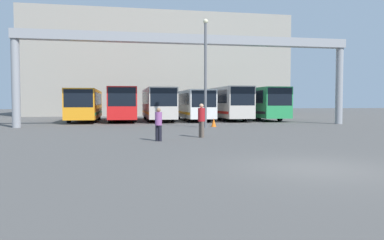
# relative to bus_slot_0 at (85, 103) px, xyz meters

# --- Properties ---
(ground_plane) EXTENTS (200.00, 200.00, 0.00)m
(ground_plane) POSITION_rel_bus_slot_0_xyz_m (8.83, -28.14, -1.75)
(ground_plane) COLOR #514F4C
(building_backdrop) EXTENTS (36.99, 12.00, 14.27)m
(building_backdrop) POSITION_rel_bus_slot_0_xyz_m (8.83, 18.70, 5.39)
(building_backdrop) COLOR gray
(building_backdrop) RESTS_ON ground
(overhead_gantry) EXTENTS (26.27, 0.80, 7.10)m
(overhead_gantry) POSITION_rel_bus_slot_0_xyz_m (8.83, -8.66, 4.16)
(overhead_gantry) COLOR gray
(overhead_gantry) RESTS_ON ground
(bus_slot_0) EXTENTS (2.58, 11.29, 3.03)m
(bus_slot_0) POSITION_rel_bus_slot_0_xyz_m (0.00, 0.00, 0.00)
(bus_slot_0) COLOR orange
(bus_slot_0) RESTS_ON ground
(bus_slot_1) EXTENTS (2.55, 10.22, 3.21)m
(bus_slot_1) POSITION_rel_bus_slot_0_xyz_m (3.53, -0.54, 0.10)
(bus_slot_1) COLOR red
(bus_slot_1) RESTS_ON ground
(bus_slot_2) EXTENTS (2.55, 10.89, 3.18)m
(bus_slot_2) POSITION_rel_bus_slot_0_xyz_m (7.06, -0.20, 0.09)
(bus_slot_2) COLOR beige
(bus_slot_2) RESTS_ON ground
(bus_slot_3) EXTENTS (2.44, 10.67, 2.99)m
(bus_slot_3) POSITION_rel_bus_slot_0_xyz_m (10.60, -0.31, -0.02)
(bus_slot_3) COLOR silver
(bus_slot_3) RESTS_ON ground
(bus_slot_4) EXTENTS (2.47, 11.67, 3.33)m
(bus_slot_4) POSITION_rel_bus_slot_0_xyz_m (14.13, 0.19, 0.17)
(bus_slot_4) COLOR beige
(bus_slot_4) RESTS_ON ground
(bus_slot_5) EXTENTS (2.59, 11.49, 3.28)m
(bus_slot_5) POSITION_rel_bus_slot_0_xyz_m (17.66, 0.10, 0.14)
(bus_slot_5) COLOR #268C4C
(bus_slot_5) RESTS_ON ground
(pedestrian_near_left) EXTENTS (0.37, 0.37, 1.77)m
(pedestrian_near_left) POSITION_rel_bus_slot_0_xyz_m (7.62, -18.56, -0.81)
(pedestrian_near_left) COLOR brown
(pedestrian_near_left) RESTS_ON ground
(pedestrian_mid_right) EXTENTS (0.33, 0.33, 1.58)m
(pedestrian_mid_right) POSITION_rel_bus_slot_0_xyz_m (5.24, -19.99, -0.91)
(pedestrian_mid_right) COLOR black
(pedestrian_mid_right) RESTS_ON ground
(traffic_cone) EXTENTS (0.38, 0.38, 0.63)m
(traffic_cone) POSITION_rel_bus_slot_0_xyz_m (10.30, -10.37, -1.43)
(traffic_cone) COLOR orange
(traffic_cone) RESTS_ON ground
(lamp_post) EXTENTS (0.36, 0.36, 7.84)m
(lamp_post) POSITION_rel_bus_slot_0_xyz_m (9.50, -11.07, 2.53)
(lamp_post) COLOR #595B60
(lamp_post) RESTS_ON ground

